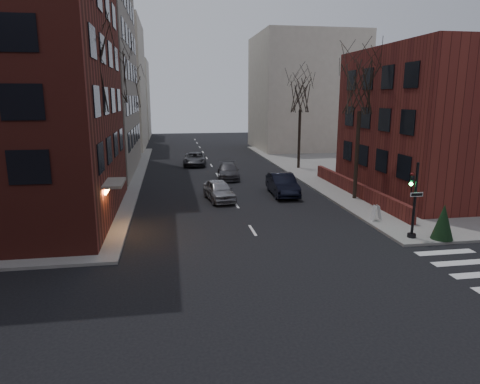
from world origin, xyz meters
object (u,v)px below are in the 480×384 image
parked_sedan (282,184)px  car_lane_silver (219,190)px  car_lane_gray (228,171)px  evergreen_shrub (443,222)px  streetlamp_near (119,141)px  tree_right_b (301,95)px  streetlamp_far (137,124)px  tree_left_a (86,77)px  tree_right_a (361,88)px  tree_left_b (113,78)px  car_lane_far (195,159)px  traffic_signal (413,205)px  tree_left_c (129,91)px  sandwich_board (376,213)px

parked_sedan → car_lane_silver: 5.13m
parked_sedan → car_lane_gray: size_ratio=1.04×
parked_sedan → evergreen_shrub: bearing=-63.9°
streetlamp_near → car_lane_silver: 8.32m
tree_right_b → streetlamp_far: (-17.00, 10.00, -3.35)m
tree_left_a → tree_right_a: size_ratio=1.06×
tree_left_a → streetlamp_far: bearing=88.8°
tree_left_b → car_lane_far: bearing=56.0°
tree_left_b → tree_right_b: bearing=18.8°
traffic_signal → streetlamp_near: size_ratio=0.64×
car_lane_far → evergreen_shrub: evergreen_shrub is taller
tree_left_b → tree_right_a: size_ratio=1.11×
tree_right_b → car_lane_gray: bearing=-153.3°
streetlamp_near → streetlamp_far: size_ratio=1.00×
tree_left_c → evergreen_shrub: (18.21, -31.50, -6.94)m
tree_left_a → tree_left_c: size_ratio=1.06×
traffic_signal → sandwich_board: bearing=94.6°
tree_left_c → sandwich_board: tree_left_c is taller
tree_left_c → car_lane_far: tree_left_c is taller
car_lane_silver → sandwich_board: (8.71, -7.22, -0.13)m
tree_left_c → parked_sedan: 24.39m
streetlamp_near → tree_left_c: bearing=91.9°
evergreen_shrub → traffic_signal: bearing=161.4°
tree_right_b → evergreen_shrub: bearing=-88.5°
tree_left_b → car_lane_silver: bearing=-39.6°
traffic_signal → car_lane_gray: 20.31m
traffic_signal → tree_left_b: (-16.74, 17.01, 7.00)m
traffic_signal → tree_left_b: size_ratio=0.37×
tree_left_b → car_lane_gray: tree_left_b is taller
streetlamp_near → traffic_signal: bearing=-38.9°
tree_left_a → tree_right_b: tree_left_a is taller
tree_left_b → traffic_signal: bearing=-45.5°
evergreen_shrub → car_lane_gray: bearing=113.8°
tree_left_c → car_lane_gray: 17.05m
tree_right_a → streetlamp_far: 29.65m
tree_left_c → tree_right_b: 19.34m
streetlamp_far → parked_sedan: size_ratio=1.26×
tree_right_a → tree_right_b: size_ratio=1.06×
streetlamp_far → car_lane_silver: (7.16, -22.42, -3.50)m
tree_left_a → car_lane_silver: (7.76, 5.58, -7.73)m
evergreen_shrub → tree_right_b: bearing=91.5°
tree_left_c → car_lane_gray: (9.60, -12.03, -7.33)m
sandwich_board → evergreen_shrub: (1.74, -3.86, 0.48)m
tree_left_c → streetlamp_near: 18.40m
car_lane_gray → evergreen_shrub: 21.30m
tree_left_a → tree_left_b: size_ratio=0.95×
tree_left_a → tree_right_b: 25.19m
tree_left_b → streetlamp_near: size_ratio=1.72×
tree_right_b → parked_sedan: 14.16m
streetlamp_near → parked_sedan: 12.75m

